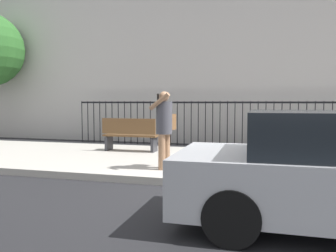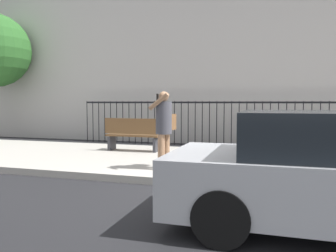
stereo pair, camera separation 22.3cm
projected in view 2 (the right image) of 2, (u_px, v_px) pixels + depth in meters
ground_plane at (213, 190)px, 6.08m from camera, size 60.00×60.00×0.00m
sidewalk at (229, 164)px, 8.17m from camera, size 28.00×4.40×0.15m
building_facade at (250, 14)px, 13.82m from camera, size 28.00×4.00×10.27m
iron_fence at (243, 118)px, 11.63m from camera, size 12.03×0.04×1.60m
pedestrian_on_phone at (164, 124)px, 7.19m from camera, size 0.49×0.70×1.64m
street_bench at (133, 134)px, 9.81m from camera, size 1.60×0.45×0.95m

